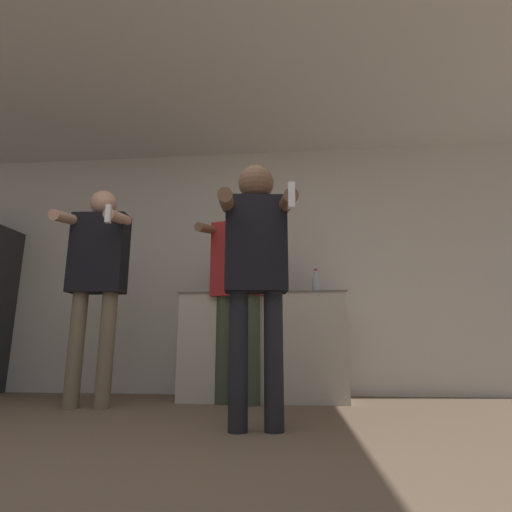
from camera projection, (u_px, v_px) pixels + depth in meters
ground_plane at (82, 491)px, 1.32m from camera, size 14.00×14.00×0.00m
wall_back at (224, 267)px, 4.19m from camera, size 7.00×0.06×2.55m
ceiling_slab at (199, 74)px, 3.17m from camera, size 7.00×3.16×0.05m
counter at (264, 346)px, 3.64m from camera, size 1.46×0.67×0.93m
bottle_tall_gin at (316, 285)px, 3.62m from camera, size 0.08×0.08×0.23m
bottle_dark_rum at (217, 285)px, 3.70m from camera, size 0.09×0.09×0.26m
bottle_clear_vodka at (256, 285)px, 3.67m from camera, size 0.07×0.07×0.22m
bottle_green_wine at (240, 285)px, 3.69m from camera, size 0.08×0.08×0.27m
person_woman_foreground at (256, 260)px, 2.41m from camera, size 0.48×0.54×1.59m
person_man_side at (97, 269)px, 3.27m from camera, size 0.53×0.51×1.76m
person_spectator_back at (238, 285)px, 3.45m from camera, size 0.58×0.58×1.74m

